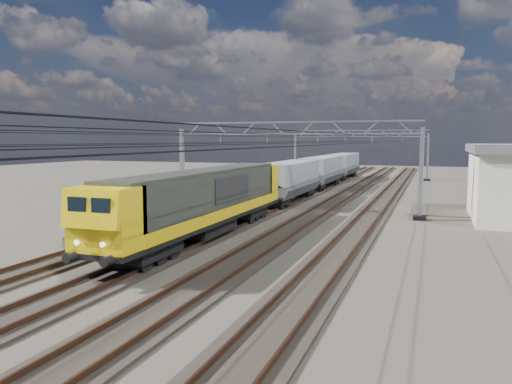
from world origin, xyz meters
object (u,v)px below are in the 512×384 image
(catenary_gantry_far, at_px, (359,152))
(locomotive, at_px, (205,199))
(trackside_cabinet, at_px, (63,233))
(catenary_gantry_mid, at_px, (292,163))
(hopper_wagon_mid, at_px, (322,169))
(hopper_wagon_third, at_px, (343,164))
(hopper_wagon_lead, at_px, (289,178))

(catenary_gantry_far, relative_size, locomotive, 0.94)
(trackside_cabinet, bearing_deg, catenary_gantry_far, 72.04)
(catenary_gantry_mid, xyz_separation_m, hopper_wagon_mid, (-2.00, 20.49, -1.67))
(locomotive, height_order, hopper_wagon_third, locomotive)
(locomotive, relative_size, hopper_wagon_mid, 1.62)
(catenary_gantry_mid, height_order, locomotive, catenary_gantry_mid)
(catenary_gantry_far, distance_m, trackside_cabinet, 52.97)
(locomotive, bearing_deg, catenary_gantry_far, 87.58)
(locomotive, bearing_deg, catenary_gantry_mid, 80.06)
(catenary_gantry_far, height_order, hopper_wagon_mid, catenary_gantry_far)
(catenary_gantry_far, distance_m, hopper_wagon_mid, 15.73)
(catenary_gantry_far, relative_size, hopper_wagon_lead, 1.53)
(locomotive, bearing_deg, hopper_wagon_lead, 90.00)
(catenary_gantry_mid, xyz_separation_m, trackside_cabinet, (-7.88, -16.29, -3.06))
(hopper_wagon_third, bearing_deg, trackside_cabinet, -96.58)
(hopper_wagon_third, bearing_deg, locomotive, -90.00)
(catenary_gantry_far, distance_m, locomotive, 47.48)
(trackside_cabinet, bearing_deg, hopper_wagon_lead, 66.02)
(catenary_gantry_mid, relative_size, hopper_wagon_lead, 1.53)
(catenary_gantry_mid, bearing_deg, trackside_cabinet, -115.81)
(hopper_wagon_mid, height_order, hopper_wagon_third, same)
(catenary_gantry_far, bearing_deg, hopper_wagon_lead, -93.85)
(hopper_wagon_third, relative_size, trackside_cabinet, 11.53)
(catenary_gantry_far, bearing_deg, hopper_wagon_mid, -97.35)
(locomotive, distance_m, hopper_wagon_mid, 31.90)
(locomotive, distance_m, hopper_wagon_third, 46.10)
(hopper_wagon_mid, bearing_deg, locomotive, -90.00)
(locomotive, bearing_deg, hopper_wagon_third, 90.00)
(catenary_gantry_far, distance_m, hopper_wagon_lead, 29.83)
(hopper_wagon_third, bearing_deg, hopper_wagon_lead, -90.00)
(trackside_cabinet, bearing_deg, hopper_wagon_third, 74.03)
(catenary_gantry_mid, xyz_separation_m, hopper_wagon_third, (-2.00, 34.69, -1.67))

